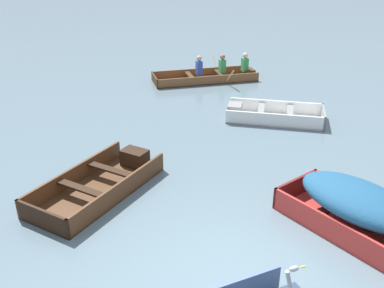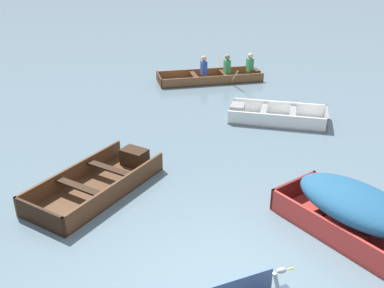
{
  "view_description": "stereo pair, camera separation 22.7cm",
  "coord_description": "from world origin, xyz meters",
  "px_view_note": "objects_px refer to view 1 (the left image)",
  "views": [
    {
      "loc": [
        -2.07,
        -3.79,
        4.24
      ],
      "look_at": [
        0.78,
        4.0,
        0.35
      ],
      "focal_mm": 40.0,
      "sensor_mm": 36.0,
      "label": 1
    },
    {
      "loc": [
        -1.85,
        -3.87,
        4.24
      ],
      "look_at": [
        0.78,
        4.0,
        0.35
      ],
      "focal_mm": 40.0,
      "sensor_mm": 36.0,
      "label": 2
    }
  ],
  "objects_px": {
    "skiff_dark_varnish_near_moored": "(102,183)",
    "skiff_white_far_moored": "(270,115)",
    "skiff_red_mid_moored": "(360,207)",
    "rowboat_wooden_brown_with_crew": "(212,75)"
  },
  "relations": [
    {
      "from": "skiff_white_far_moored",
      "to": "rowboat_wooden_brown_with_crew",
      "type": "bearing_deg",
      "value": 91.19
    },
    {
      "from": "skiff_white_far_moored",
      "to": "skiff_dark_varnish_near_moored",
      "type": "bearing_deg",
      "value": -156.78
    },
    {
      "from": "skiff_red_mid_moored",
      "to": "skiff_dark_varnish_near_moored",
      "type": "bearing_deg",
      "value": 143.15
    },
    {
      "from": "skiff_dark_varnish_near_moored",
      "to": "skiff_white_far_moored",
      "type": "height_order",
      "value": "skiff_dark_varnish_near_moored"
    },
    {
      "from": "skiff_dark_varnish_near_moored",
      "to": "skiff_white_far_moored",
      "type": "xyz_separation_m",
      "value": [
        4.77,
        2.04,
        -0.01
      ]
    },
    {
      "from": "rowboat_wooden_brown_with_crew",
      "to": "skiff_red_mid_moored",
      "type": "bearing_deg",
      "value": -96.81
    },
    {
      "from": "skiff_dark_varnish_near_moored",
      "to": "skiff_red_mid_moored",
      "type": "relative_size",
      "value": 1.03
    },
    {
      "from": "skiff_dark_varnish_near_moored",
      "to": "skiff_white_far_moored",
      "type": "relative_size",
      "value": 1.05
    },
    {
      "from": "skiff_red_mid_moored",
      "to": "rowboat_wooden_brown_with_crew",
      "type": "bearing_deg",
      "value": 83.19
    },
    {
      "from": "skiff_dark_varnish_near_moored",
      "to": "rowboat_wooden_brown_with_crew",
      "type": "relative_size",
      "value": 0.79
    }
  ]
}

